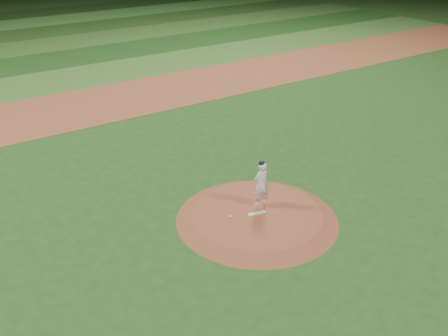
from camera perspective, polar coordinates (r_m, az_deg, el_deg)
The scene contains 10 objects.
ground at distance 17.11m, azimuth 3.76°, elevation -5.82°, with size 120.00×120.00×0.00m, color #254F19.
infield_dirt_band at distance 28.36m, azimuth -13.77°, elevation 7.20°, with size 70.00×6.00×0.02m, color brown.
outfield_stripe_0 at distance 33.36m, azimuth -17.28°, elevation 9.71°, with size 70.00×5.00×0.02m, color #3D7028.
outfield_stripe_1 at distance 38.02m, azimuth -19.69°, elevation 11.40°, with size 70.00×5.00×0.02m, color #1C4817.
outfield_stripe_2 at distance 42.76m, azimuth -21.59°, elevation 12.70°, with size 70.00×5.00×0.02m, color #366223.
outfield_stripe_3 at distance 47.55m, azimuth -23.13°, elevation 13.73°, with size 70.00×5.00×0.02m, color #224917.
pitchers_mound at distance 17.04m, azimuth 3.77°, elevation -5.46°, with size 5.50×5.50×0.25m, color #974B2E.
pitching_rubber at distance 16.91m, azimuth 3.78°, elevation -5.18°, with size 0.64×0.16×0.03m, color silver.
rosin_bag at distance 16.67m, azimuth 0.70°, elevation -5.57°, with size 0.12×0.12×0.06m, color silver.
pitcher_on_mound at distance 17.05m, azimuth 4.24°, elevation -1.77°, with size 0.60×0.41×1.67m.
Camera 1 is at (-8.93, -11.28, 9.26)m, focal length 40.00 mm.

